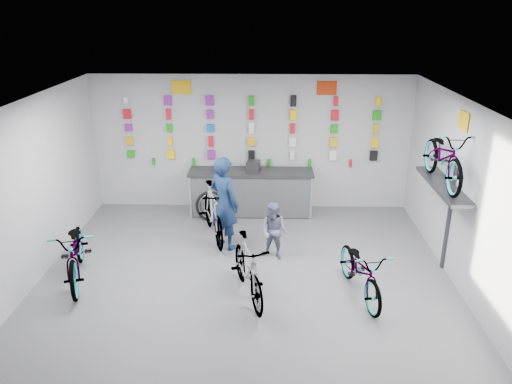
{
  "coord_description": "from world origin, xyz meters",
  "views": [
    {
      "loc": [
        0.37,
        -6.71,
        4.41
      ],
      "look_at": [
        0.16,
        1.4,
        1.33
      ],
      "focal_mm": 35.0,
      "sensor_mm": 36.0,
      "label": 1
    }
  ],
  "objects_px": {
    "bike_right": "(361,270)",
    "bike_service": "(213,212)",
    "counter": "(251,193)",
    "bike_left": "(76,252)",
    "clerk": "(224,203)",
    "bike_center": "(248,269)",
    "customer": "(274,231)"
  },
  "relations": [
    {
      "from": "bike_center",
      "to": "bike_right",
      "type": "distance_m",
      "value": 1.79
    },
    {
      "from": "counter",
      "to": "bike_service",
      "type": "relative_size",
      "value": 1.48
    },
    {
      "from": "counter",
      "to": "bike_left",
      "type": "height_order",
      "value": "bike_left"
    },
    {
      "from": "bike_center",
      "to": "customer",
      "type": "bearing_deg",
      "value": 55.49
    },
    {
      "from": "bike_center",
      "to": "bike_service",
      "type": "relative_size",
      "value": 0.92
    },
    {
      "from": "customer",
      "to": "bike_center",
      "type": "bearing_deg",
      "value": -85.31
    },
    {
      "from": "bike_center",
      "to": "clerk",
      "type": "distance_m",
      "value": 1.87
    },
    {
      "from": "bike_right",
      "to": "customer",
      "type": "height_order",
      "value": "customer"
    },
    {
      "from": "bike_right",
      "to": "customer",
      "type": "relative_size",
      "value": 1.59
    },
    {
      "from": "clerk",
      "to": "customer",
      "type": "distance_m",
      "value": 1.09
    },
    {
      "from": "bike_right",
      "to": "bike_service",
      "type": "relative_size",
      "value": 0.93
    },
    {
      "from": "counter",
      "to": "customer",
      "type": "xyz_separation_m",
      "value": [
        0.49,
        -2.06,
        0.05
      ]
    },
    {
      "from": "bike_right",
      "to": "bike_service",
      "type": "bearing_deg",
      "value": 130.41
    },
    {
      "from": "customer",
      "to": "bike_service",
      "type": "bearing_deg",
      "value": 168.14
    },
    {
      "from": "counter",
      "to": "bike_left",
      "type": "bearing_deg",
      "value": -134.36
    },
    {
      "from": "bike_left",
      "to": "bike_right",
      "type": "bearing_deg",
      "value": -21.29
    },
    {
      "from": "bike_right",
      "to": "bike_service",
      "type": "height_order",
      "value": "bike_service"
    },
    {
      "from": "clerk",
      "to": "bike_left",
      "type": "bearing_deg",
      "value": 67.03
    },
    {
      "from": "bike_right",
      "to": "clerk",
      "type": "xyz_separation_m",
      "value": [
        -2.3,
        1.65,
        0.45
      ]
    },
    {
      "from": "bike_center",
      "to": "bike_right",
      "type": "height_order",
      "value": "bike_center"
    },
    {
      "from": "bike_right",
      "to": "customer",
      "type": "bearing_deg",
      "value": 127.21
    },
    {
      "from": "bike_left",
      "to": "clerk",
      "type": "relative_size",
      "value": 1.08
    },
    {
      "from": "bike_center",
      "to": "bike_right",
      "type": "relative_size",
      "value": 0.99
    },
    {
      "from": "clerk",
      "to": "bike_service",
      "type": "bearing_deg",
      "value": -16.12
    },
    {
      "from": "customer",
      "to": "bike_right",
      "type": "bearing_deg",
      "value": -19.11
    },
    {
      "from": "counter",
      "to": "clerk",
      "type": "distance_m",
      "value": 1.73
    },
    {
      "from": "bike_left",
      "to": "bike_right",
      "type": "distance_m",
      "value": 4.7
    },
    {
      "from": "counter",
      "to": "bike_center",
      "type": "height_order",
      "value": "bike_center"
    },
    {
      "from": "bike_center",
      "to": "customer",
      "type": "xyz_separation_m",
      "value": [
        0.42,
        1.31,
        0.03
      ]
    },
    {
      "from": "bike_center",
      "to": "bike_right",
      "type": "bearing_deg",
      "value": -13.62
    },
    {
      "from": "bike_right",
      "to": "clerk",
      "type": "distance_m",
      "value": 2.87
    },
    {
      "from": "clerk",
      "to": "customer",
      "type": "height_order",
      "value": "clerk"
    }
  ]
}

